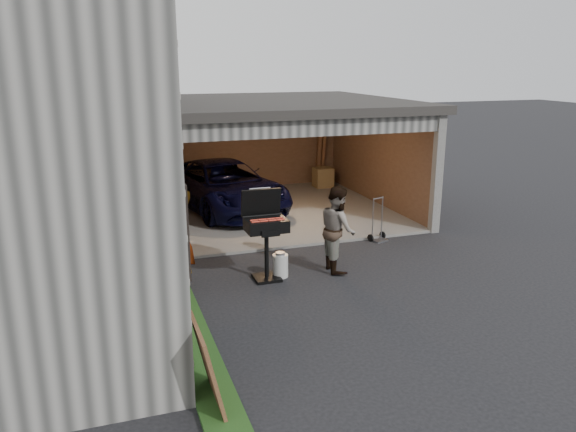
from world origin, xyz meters
name	(u,v)px	position (x,y,z in m)	size (l,w,h in m)	color
ground	(342,321)	(0.00, 0.00, 0.00)	(80.00, 80.00, 0.00)	black
groundcover_strip	(209,379)	(-2.25, -1.00, 0.03)	(0.50, 8.00, 0.06)	#193814
garage	(263,140)	(0.76, 6.79, 1.87)	(6.80, 6.30, 2.90)	#605E59
minivan	(224,188)	(-0.28, 6.90, 0.63)	(2.10, 4.56, 1.27)	black
woman	(181,241)	(-2.10, 2.05, 0.88)	(0.64, 0.42, 1.76)	#AEB8DB
man	(338,229)	(0.80, 2.04, 0.81)	(0.79, 0.61, 1.62)	#4B211D
bbq_grill	(266,228)	(-0.60, 2.03, 0.96)	(0.73, 0.64, 1.62)	black
propane_tank	(280,266)	(-0.33, 2.04, 0.21)	(0.28, 0.28, 0.43)	silver
plywood_panel	(208,366)	(-2.34, -1.50, 0.50)	(0.04, 0.91, 1.02)	#502F1B
hand_truck	(378,232)	(2.38, 3.39, 0.19)	(0.43, 0.38, 0.98)	gray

